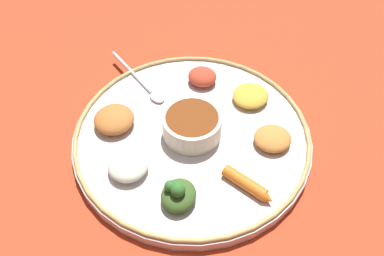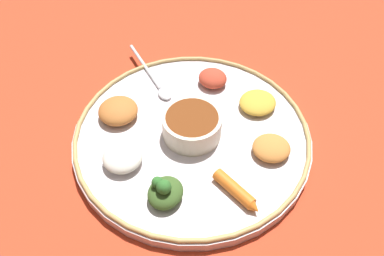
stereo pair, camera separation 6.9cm
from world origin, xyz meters
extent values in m
plane|color=#B7381E|center=(0.00, 0.00, 0.00)|extent=(2.40, 2.40, 0.00)
cylinder|color=silver|center=(0.00, 0.00, 0.01)|extent=(0.41, 0.41, 0.02)
torus|color=tan|center=(0.00, 0.00, 0.02)|extent=(0.41, 0.41, 0.01)
cylinder|color=beige|center=(0.00, 0.00, 0.04)|extent=(0.10, 0.10, 0.04)
cylinder|color=brown|center=(0.00, 0.00, 0.06)|extent=(0.09, 0.09, 0.01)
ellipsoid|color=silver|center=(0.11, 0.00, 0.02)|extent=(0.03, 0.02, 0.01)
cylinder|color=silver|center=(0.20, 0.00, 0.02)|extent=(0.15, 0.01, 0.01)
ellipsoid|color=#385623|center=(-0.09, 0.10, 0.03)|extent=(0.08, 0.08, 0.03)
sphere|color=#2D6628|center=(-0.10, 0.10, 0.06)|extent=(0.02, 0.02, 0.02)
sphere|color=#2D6628|center=(-0.08, 0.10, 0.05)|extent=(0.02, 0.02, 0.02)
cylinder|color=orange|center=(-0.13, 0.00, 0.03)|extent=(0.08, 0.04, 0.02)
cone|color=orange|center=(-0.18, -0.01, 0.03)|extent=(0.02, 0.02, 0.02)
ellipsoid|color=silver|center=(0.00, 0.13, 0.03)|extent=(0.09, 0.09, 0.03)
ellipsoid|color=#B73D28|center=(0.09, -0.10, 0.03)|extent=(0.07, 0.07, 0.03)
ellipsoid|color=#B2662D|center=(0.10, 0.10, 0.03)|extent=(0.09, 0.09, 0.03)
ellipsoid|color=gold|center=(0.00, -0.14, 0.03)|extent=(0.07, 0.08, 0.02)
ellipsoid|color=#C67A38|center=(-0.10, -0.10, 0.03)|extent=(0.08, 0.08, 0.02)
camera|label=1|loc=(-0.36, 0.27, 0.55)|focal=37.47mm
camera|label=2|loc=(-0.39, 0.21, 0.55)|focal=37.47mm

